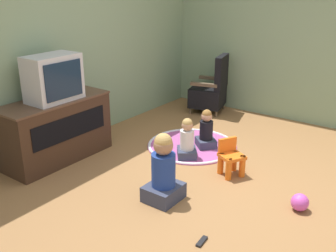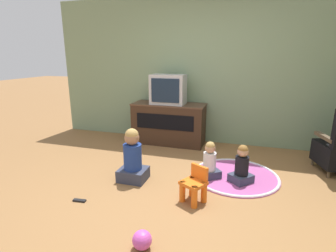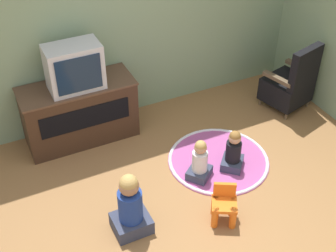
{
  "view_description": "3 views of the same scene",
  "coord_description": "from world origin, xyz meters",
  "px_view_note": "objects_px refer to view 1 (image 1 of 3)",
  "views": [
    {
      "loc": [
        -3.38,
        -1.83,
        2.08
      ],
      "look_at": [
        -0.27,
        0.46,
        0.62
      ],
      "focal_mm": 42.0,
      "sensor_mm": 36.0,
      "label": 1
    },
    {
      "loc": [
        0.74,
        -2.67,
        1.61
      ],
      "look_at": [
        -0.29,
        0.68,
        0.66
      ],
      "focal_mm": 28.0,
      "sensor_mm": 36.0,
      "label": 2
    },
    {
      "loc": [
        -1.65,
        -2.68,
        3.63
      ],
      "look_at": [
        -0.06,
        0.62,
        0.83
      ],
      "focal_mm": 50.0,
      "sensor_mm": 36.0,
      "label": 3
    }
  ],
  "objects_px": {
    "black_armchair": "(211,91)",
    "child_watching_center": "(163,172)",
    "remote_control": "(202,241)",
    "child_watching_left": "(206,131)",
    "tv_cabinet": "(56,129)",
    "child_watching_right": "(187,141)",
    "television": "(53,78)",
    "yellow_kid_chair": "(231,159)",
    "toy_ball": "(300,202)"
  },
  "relations": [
    {
      "from": "black_armchair",
      "to": "child_watching_center",
      "type": "xyz_separation_m",
      "value": [
        -2.68,
        -1.05,
        -0.05
      ]
    },
    {
      "from": "child_watching_center",
      "to": "remote_control",
      "type": "xyz_separation_m",
      "value": [
        -0.36,
        -0.67,
        -0.3
      ]
    },
    {
      "from": "black_armchair",
      "to": "child_watching_left",
      "type": "relative_size",
      "value": 1.83
    },
    {
      "from": "tv_cabinet",
      "to": "remote_control",
      "type": "bearing_deg",
      "value": -99.14
    },
    {
      "from": "black_armchair",
      "to": "child_watching_left",
      "type": "height_order",
      "value": "black_armchair"
    },
    {
      "from": "child_watching_right",
      "to": "television",
      "type": "bearing_deg",
      "value": 90.12
    },
    {
      "from": "tv_cabinet",
      "to": "yellow_kid_chair",
      "type": "height_order",
      "value": "tv_cabinet"
    },
    {
      "from": "child_watching_left",
      "to": "child_watching_right",
      "type": "height_order",
      "value": "child_watching_left"
    },
    {
      "from": "television",
      "to": "yellow_kid_chair",
      "type": "height_order",
      "value": "television"
    },
    {
      "from": "black_armchair",
      "to": "yellow_kid_chair",
      "type": "xyz_separation_m",
      "value": [
        -1.8,
        -1.33,
        -0.18
      ]
    },
    {
      "from": "child_watching_right",
      "to": "toy_ball",
      "type": "relative_size",
      "value": 3.02
    },
    {
      "from": "tv_cabinet",
      "to": "child_watching_right",
      "type": "xyz_separation_m",
      "value": [
        0.95,
        -1.25,
        -0.17
      ]
    },
    {
      "from": "tv_cabinet",
      "to": "yellow_kid_chair",
      "type": "distance_m",
      "value": 2.1
    },
    {
      "from": "black_armchair",
      "to": "toy_ball",
      "type": "distance_m",
      "value": 3.04
    },
    {
      "from": "child_watching_left",
      "to": "child_watching_center",
      "type": "bearing_deg",
      "value": 145.95
    },
    {
      "from": "yellow_kid_chair",
      "to": "child_watching_right",
      "type": "bearing_deg",
      "value": 112.35
    },
    {
      "from": "child_watching_center",
      "to": "child_watching_right",
      "type": "height_order",
      "value": "child_watching_center"
    },
    {
      "from": "tv_cabinet",
      "to": "television",
      "type": "xyz_separation_m",
      "value": [
        0.0,
        -0.05,
        0.63
      ]
    },
    {
      "from": "yellow_kid_chair",
      "to": "child_watching_center",
      "type": "height_order",
      "value": "child_watching_center"
    },
    {
      "from": "child_watching_left",
      "to": "child_watching_center",
      "type": "height_order",
      "value": "child_watching_center"
    },
    {
      "from": "television",
      "to": "child_watching_center",
      "type": "height_order",
      "value": "television"
    },
    {
      "from": "tv_cabinet",
      "to": "child_watching_left",
      "type": "relative_size",
      "value": 2.59
    },
    {
      "from": "toy_ball",
      "to": "yellow_kid_chair",
      "type": "bearing_deg",
      "value": 73.01
    },
    {
      "from": "child_watching_left",
      "to": "tv_cabinet",
      "type": "bearing_deg",
      "value": 89.08
    },
    {
      "from": "tv_cabinet",
      "to": "black_armchair",
      "type": "relative_size",
      "value": 1.41
    },
    {
      "from": "tv_cabinet",
      "to": "child_watching_left",
      "type": "height_order",
      "value": "tv_cabinet"
    },
    {
      "from": "child_watching_center",
      "to": "child_watching_right",
      "type": "relative_size",
      "value": 1.38
    },
    {
      "from": "yellow_kid_chair",
      "to": "child_watching_center",
      "type": "relative_size",
      "value": 0.58
    },
    {
      "from": "tv_cabinet",
      "to": "child_watching_center",
      "type": "relative_size",
      "value": 1.88
    },
    {
      "from": "tv_cabinet",
      "to": "black_armchair",
      "type": "xyz_separation_m",
      "value": [
        2.67,
        -0.57,
        -0.03
      ]
    },
    {
      "from": "black_armchair",
      "to": "child_watching_right",
      "type": "distance_m",
      "value": 1.86
    },
    {
      "from": "child_watching_center",
      "to": "child_watching_right",
      "type": "distance_m",
      "value": 1.03
    },
    {
      "from": "child_watching_center",
      "to": "tv_cabinet",
      "type": "bearing_deg",
      "value": 90.0
    },
    {
      "from": "child_watching_center",
      "to": "black_armchair",
      "type": "bearing_deg",
      "value": 21.54
    },
    {
      "from": "child_watching_right",
      "to": "toy_ball",
      "type": "distance_m",
      "value": 1.57
    },
    {
      "from": "child_watching_center",
      "to": "toy_ball",
      "type": "relative_size",
      "value": 4.18
    },
    {
      "from": "tv_cabinet",
      "to": "black_armchair",
      "type": "bearing_deg",
      "value": -11.95
    },
    {
      "from": "tv_cabinet",
      "to": "child_watching_left",
      "type": "xyz_separation_m",
      "value": [
        1.37,
        -1.28,
        -0.17
      ]
    },
    {
      "from": "tv_cabinet",
      "to": "child_watching_right",
      "type": "bearing_deg",
      "value": -52.81
    },
    {
      "from": "child_watching_left",
      "to": "child_watching_right",
      "type": "bearing_deg",
      "value": 129.17
    },
    {
      "from": "child_watching_center",
      "to": "child_watching_right",
      "type": "bearing_deg",
      "value": 20.79
    },
    {
      "from": "child_watching_center",
      "to": "remote_control",
      "type": "height_order",
      "value": "child_watching_center"
    },
    {
      "from": "black_armchair",
      "to": "yellow_kid_chair",
      "type": "bearing_deg",
      "value": 21.49
    },
    {
      "from": "tv_cabinet",
      "to": "child_watching_center",
      "type": "distance_m",
      "value": 1.62
    },
    {
      "from": "yellow_kid_chair",
      "to": "remote_control",
      "type": "height_order",
      "value": "yellow_kid_chair"
    },
    {
      "from": "toy_ball",
      "to": "black_armchair",
      "type": "bearing_deg",
      "value": 46.9
    },
    {
      "from": "child_watching_center",
      "to": "yellow_kid_chair",
      "type": "bearing_deg",
      "value": -17.56
    },
    {
      "from": "tv_cabinet",
      "to": "child_watching_right",
      "type": "distance_m",
      "value": 1.58
    },
    {
      "from": "yellow_kid_chair",
      "to": "child_watching_center",
      "type": "xyz_separation_m",
      "value": [
        -0.88,
        0.28,
        0.12
      ]
    },
    {
      "from": "yellow_kid_chair",
      "to": "child_watching_right",
      "type": "relative_size",
      "value": 0.8
    }
  ]
}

